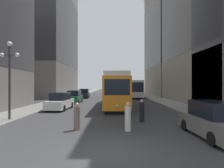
{
  "coord_description": "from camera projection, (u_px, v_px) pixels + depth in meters",
  "views": [
    {
      "loc": [
        0.21,
        -7.31,
        2.66
      ],
      "look_at": [
        0.21,
        10.89,
        2.72
      ],
      "focal_mm": 29.79,
      "sensor_mm": 36.0,
      "label": 1
    }
  ],
  "objects": [
    {
      "name": "pedestrian_crossing_far",
      "position": [
        142.0,
        111.0,
        13.29
      ],
      "size": [
        0.36,
        0.36,
        1.61
      ],
      "rotation": [
        0.0,
        0.0,
        2.59
      ],
      "color": "black",
      "rests_on": "ground"
    },
    {
      "name": "streetcar",
      "position": [
        116.0,
        89.0,
        22.74
      ],
      "size": [
        2.71,
        13.53,
        3.89
      ],
      "rotation": [
        0.0,
        0.0,
        -0.01
      ],
      "color": "black",
      "rests_on": "ground"
    },
    {
      "name": "parked_car_left_far",
      "position": [
        74.0,
        97.0,
        27.25
      ],
      "size": [
        1.92,
        4.98,
        1.82
      ],
      "rotation": [
        0.0,
        0.0,
        0.01
      ],
      "color": "black",
      "rests_on": "ground"
    },
    {
      "name": "transit_bus",
      "position": [
        133.0,
        88.0,
        38.14
      ],
      "size": [
        2.78,
        11.48,
        3.45
      ],
      "rotation": [
        0.0,
        0.0,
        0.02
      ],
      "color": "black",
      "rests_on": "ground"
    },
    {
      "name": "parked_car_left_near",
      "position": [
        60.0,
        102.0,
        19.89
      ],
      "size": [
        2.06,
        4.81,
        1.82
      ],
      "rotation": [
        0.0,
        0.0,
        -0.05
      ],
      "color": "black",
      "rests_on": "ground"
    },
    {
      "name": "parked_car_left_mid",
      "position": [
        84.0,
        94.0,
        37.26
      ],
      "size": [
        2.09,
        4.89,
        1.82
      ],
      "rotation": [
        0.0,
        0.0,
        0.06
      ],
      "color": "black",
      "rests_on": "ground"
    },
    {
      "name": "ground_plane",
      "position": [
        107.0,
        152.0,
        7.31
      ],
      "size": [
        200.0,
        200.0,
        0.0
      ],
      "primitive_type": "plane",
      "color": "#38383A"
    },
    {
      "name": "building_right_corner",
      "position": [
        180.0,
        36.0,
        45.74
      ],
      "size": [
        15.08,
        18.91,
        28.24
      ],
      "color": "gray",
      "rests_on": "ground"
    },
    {
      "name": "sidewalk_right",
      "position": [
        143.0,
        95.0,
        47.31
      ],
      "size": [
        3.2,
        120.0,
        0.15
      ],
      "primitive_type": "cube",
      "color": "gray",
      "rests_on": "ground"
    },
    {
      "name": "sidewalk_left",
      "position": [
        79.0,
        95.0,
        47.31
      ],
      "size": [
        3.2,
        120.0,
        0.15
      ],
      "primitive_type": "cube",
      "color": "gray",
      "rests_on": "ground"
    },
    {
      "name": "building_left_corner",
      "position": [
        44.0,
        34.0,
        43.86
      ],
      "size": [
        12.57,
        21.65,
        28.44
      ],
      "color": "slate",
      "rests_on": "ground"
    },
    {
      "name": "lamp_post_left_near",
      "position": [
        10.0,
        68.0,
        13.47
      ],
      "size": [
        1.41,
        0.36,
        5.65
      ],
      "color": "#333338",
      "rests_on": "sidewalk_left"
    },
    {
      "name": "pedestrian_on_sidewalk",
      "position": [
        128.0,
        117.0,
        10.65
      ],
      "size": [
        0.37,
        0.37,
        1.66
      ],
      "rotation": [
        0.0,
        0.0,
        5.81
      ],
      "color": "beige",
      "rests_on": "ground"
    },
    {
      "name": "parked_car_right_far",
      "position": [
        214.0,
        121.0,
        9.36
      ],
      "size": [
        1.99,
        4.57,
        1.82
      ],
      "rotation": [
        0.0,
        0.0,
        3.17
      ],
      "color": "black",
      "rests_on": "ground"
    },
    {
      "name": "pedestrian_crossing_near",
      "position": [
        77.0,
        117.0,
        10.87
      ],
      "size": [
        0.36,
        0.36,
        1.6
      ],
      "rotation": [
        0.0,
        0.0,
        1.5
      ],
      "color": "#6B5B4C",
      "rests_on": "ground"
    }
  ]
}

